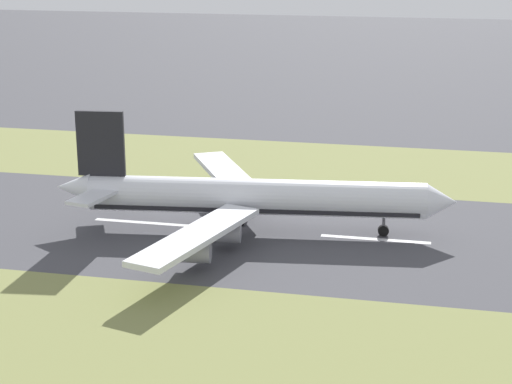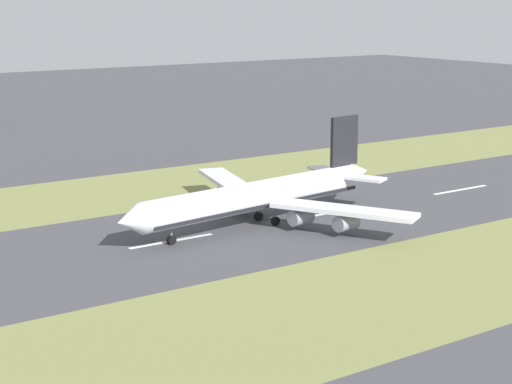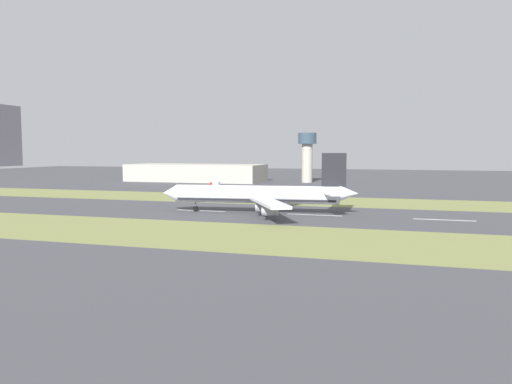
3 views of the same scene
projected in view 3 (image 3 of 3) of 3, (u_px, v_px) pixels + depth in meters
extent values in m
plane|color=#424247|center=(267.00, 213.00, 167.51)|extent=(800.00, 800.00, 0.00)
cube|color=olive|center=(218.00, 235.00, 124.63)|extent=(40.00, 600.00, 0.01)
cube|color=olive|center=(295.00, 200.00, 210.40)|extent=(40.00, 600.00, 0.01)
cube|color=silver|center=(444.00, 220.00, 151.18)|extent=(1.20, 18.00, 0.01)
cube|color=silver|center=(314.00, 215.00, 162.82)|extent=(1.20, 18.00, 0.01)
cube|color=silver|center=(201.00, 211.00, 174.46)|extent=(1.20, 18.00, 0.01)
cylinder|color=silver|center=(256.00, 194.00, 168.63)|extent=(12.70, 56.32, 6.00)
cone|color=silver|center=(170.00, 193.00, 173.94)|extent=(6.44, 5.67, 5.88)
cone|color=silver|center=(349.00, 193.00, 163.16)|extent=(5.79, 6.57, 5.10)
cube|color=black|center=(256.00, 199.00, 168.77)|extent=(12.13, 54.06, 0.70)
cube|color=silver|center=(269.00, 203.00, 150.28)|extent=(28.29, 19.27, 0.90)
cube|color=silver|center=(283.00, 193.00, 184.62)|extent=(29.56, 13.34, 0.90)
cylinder|color=#93939E|center=(263.00, 207.00, 159.38)|extent=(3.75, 5.15, 3.20)
cylinder|color=#93939E|center=(270.00, 211.00, 149.94)|extent=(3.75, 5.15, 3.20)
cylinder|color=#93939E|center=(271.00, 202.00, 177.04)|extent=(3.75, 5.15, 3.20)
cylinder|color=#93939E|center=(284.00, 199.00, 185.26)|extent=(3.75, 5.15, 3.20)
cube|color=black|center=(334.00, 170.00, 163.39)|extent=(1.76, 8.04, 11.00)
cube|color=silver|center=(333.00, 194.00, 158.62)|extent=(10.92, 8.20, 0.60)
cube|color=silver|center=(334.00, 191.00, 169.41)|extent=(10.66, 6.24, 0.60)
cylinder|color=#59595E|center=(196.00, 204.00, 172.64)|extent=(0.50, 0.50, 3.20)
cylinder|color=black|center=(196.00, 209.00, 172.78)|extent=(1.11, 1.90, 1.80)
cylinder|color=#59595E|center=(264.00, 206.00, 165.86)|extent=(0.50, 0.50, 3.20)
cylinder|color=black|center=(263.00, 211.00, 166.00)|extent=(1.11, 1.90, 1.80)
cylinder|color=#59595E|center=(266.00, 205.00, 170.97)|extent=(0.50, 0.50, 3.20)
cylinder|color=black|center=(266.00, 209.00, 171.10)|extent=(1.11, 1.90, 1.80)
cube|color=#B2AD9E|center=(196.00, 173.00, 340.39)|extent=(36.00, 91.95, 11.47)
cylinder|color=#B2AD9E|center=(307.00, 163.00, 326.46)|extent=(7.00, 7.00, 25.23)
cylinder|color=#334756|center=(307.00, 138.00, 325.10)|extent=(12.00, 12.00, 7.12)
cube|color=#B2231E|center=(212.00, 184.00, 288.38)|extent=(2.58, 2.43, 2.00)
cube|color=silver|center=(216.00, 184.00, 286.87)|extent=(3.02, 4.38, 2.60)
cylinder|color=black|center=(211.00, 186.00, 287.51)|extent=(0.56, 1.05, 1.00)
cylinder|color=black|center=(213.00, 186.00, 289.41)|extent=(0.56, 1.05, 1.00)
cylinder|color=black|center=(217.00, 186.00, 285.44)|extent=(0.56, 1.05, 1.00)
cylinder|color=black|center=(219.00, 186.00, 287.34)|extent=(0.56, 1.05, 1.00)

